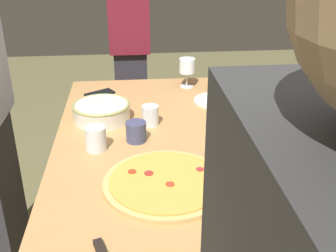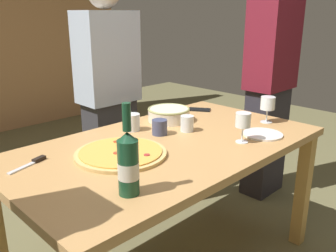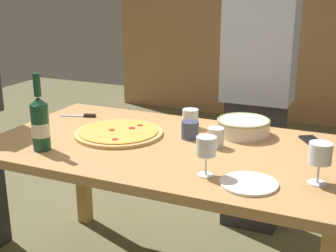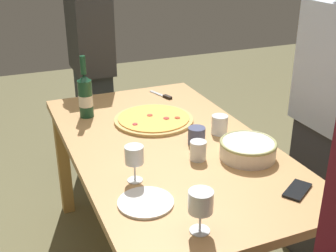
# 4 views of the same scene
# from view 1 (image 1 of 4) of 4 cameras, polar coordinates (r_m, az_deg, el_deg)

# --- Properties ---
(dining_table) EXTENTS (1.60, 0.90, 0.75)m
(dining_table) POSITION_cam_1_polar(r_m,az_deg,el_deg) (1.69, -0.00, -5.51)
(dining_table) COLOR tan
(dining_table) RESTS_ON ground
(pizza) EXTENTS (0.42, 0.42, 0.02)m
(pizza) POSITION_cam_1_polar(r_m,az_deg,el_deg) (1.41, -0.27, -7.63)
(pizza) COLOR tan
(pizza) RESTS_ON dining_table
(serving_bowl) EXTENTS (0.25, 0.25, 0.08)m
(serving_bowl) POSITION_cam_1_polar(r_m,az_deg,el_deg) (1.87, -8.98, 2.03)
(serving_bowl) COLOR silver
(serving_bowl) RESTS_ON dining_table
(wine_bottle) EXTENTS (0.08, 0.08, 0.34)m
(wine_bottle) POSITION_cam_1_polar(r_m,az_deg,el_deg) (1.25, 15.15, -7.41)
(wine_bottle) COLOR #18452C
(wine_bottle) RESTS_ON dining_table
(wine_glass_near_pizza) EXTENTS (0.08, 0.08, 0.15)m
(wine_glass_near_pizza) POSITION_cam_1_polar(r_m,az_deg,el_deg) (1.88, 7.06, 4.50)
(wine_glass_near_pizza) COLOR white
(wine_glass_near_pizza) RESTS_ON dining_table
(wine_glass_by_bottle) EXTENTS (0.08, 0.08, 0.15)m
(wine_glass_by_bottle) POSITION_cam_1_polar(r_m,az_deg,el_deg) (2.23, 2.59, 7.97)
(wine_glass_by_bottle) COLOR white
(wine_glass_by_bottle) RESTS_ON dining_table
(cup_amber) EXTENTS (0.07, 0.07, 0.09)m
(cup_amber) POSITION_cam_1_polar(r_m,az_deg,el_deg) (1.81, -2.41, 1.44)
(cup_amber) COLOR white
(cup_amber) RESTS_ON dining_table
(cup_ceramic) EXTENTS (0.08, 0.08, 0.08)m
(cup_ceramic) POSITION_cam_1_polar(r_m,az_deg,el_deg) (1.68, -4.34, -0.76)
(cup_ceramic) COLOR #404768
(cup_ceramic) RESTS_ON dining_table
(cup_spare) EXTENTS (0.08, 0.08, 0.09)m
(cup_spare) POSITION_cam_1_polar(r_m,az_deg,el_deg) (1.63, -9.75, -1.65)
(cup_spare) COLOR white
(cup_spare) RESTS_ON dining_table
(side_plate) EXTENTS (0.21, 0.21, 0.01)m
(side_plate) POSITION_cam_1_polar(r_m,az_deg,el_deg) (2.08, 6.40, 3.44)
(side_plate) COLOR white
(side_plate) RESTS_ON dining_table
(cell_phone) EXTENTS (0.14, 0.16, 0.01)m
(cell_phone) POSITION_cam_1_polar(r_m,az_deg,el_deg) (2.18, -9.23, 4.35)
(cell_phone) COLOR black
(cell_phone) RESTS_ON dining_table
(person_guest_right) EXTENTS (0.38, 0.24, 1.69)m
(person_guest_right) POSITION_cam_1_polar(r_m,az_deg,el_deg) (2.72, -5.22, 11.29)
(person_guest_right) COLOR #2E2B33
(person_guest_right) RESTS_ON ground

